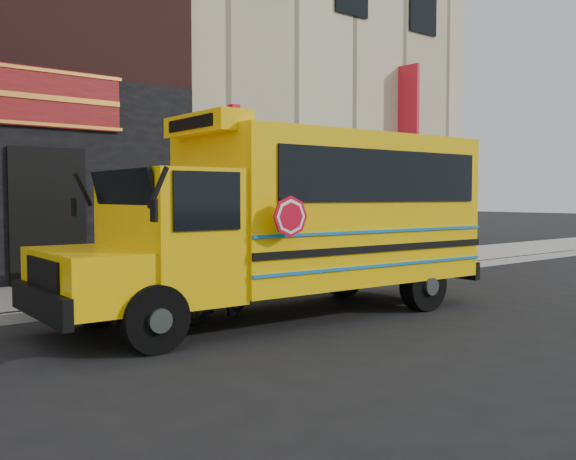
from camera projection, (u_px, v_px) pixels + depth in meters
The scene contains 8 objects.
ground at pixel (373, 311), 10.11m from camera, with size 120.00×120.00×0.00m, color black.
curb at pixel (271, 288), 12.11m from camera, with size 40.00×0.20×0.15m, color gray.
sidewalk at pixel (227, 280), 13.26m from camera, with size 40.00×3.00×0.15m, color slate.
building at pixel (95, 41), 17.80m from camera, with size 20.00×10.70×12.00m.
school_bus at pixel (298, 216), 9.75m from camera, with size 6.99×2.52×2.92m.
sign_pole at pixel (385, 208), 14.84m from camera, with size 0.12×0.23×2.73m.
bicycle at pixel (218, 281), 9.41m from camera, with size 0.52×1.85×1.11m, color black.
cyclist at pixel (218, 250), 9.49m from camera, with size 0.74×0.48×2.02m, color black.
Camera 1 is at (-7.44, -6.86, 1.80)m, focal length 40.00 mm.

